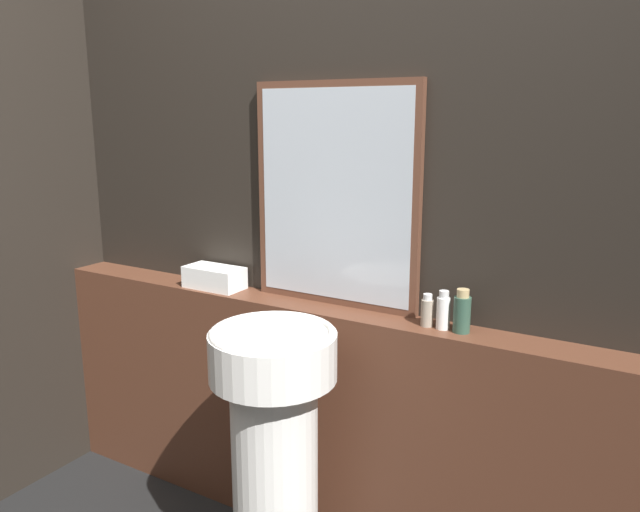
{
  "coord_description": "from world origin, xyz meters",
  "views": [
    {
      "loc": [
        1.09,
        -0.54,
        1.57
      ],
      "look_at": [
        0.05,
        1.21,
        1.1
      ],
      "focal_mm": 35.0,
      "sensor_mm": 36.0,
      "label": 1
    }
  ],
  "objects": [
    {
      "name": "lotion_bottle",
      "position": [
        0.52,
        1.29,
        0.96
      ],
      "size": [
        0.05,
        0.05,
        0.14
      ],
      "color": "#2D4C3D",
      "rests_on": "vanity_counter"
    },
    {
      "name": "pedestal_sink",
      "position": [
        0.05,
        0.93,
        0.53
      ],
      "size": [
        0.4,
        0.4,
        0.93
      ],
      "color": "white",
      "rests_on": "ground_plane"
    },
    {
      "name": "conditioner_bottle",
      "position": [
        0.46,
        1.29,
        0.95
      ],
      "size": [
        0.04,
        0.04,
        0.13
      ],
      "color": "white",
      "rests_on": "vanity_counter"
    },
    {
      "name": "shampoo_bottle",
      "position": [
        0.4,
        1.29,
        0.94
      ],
      "size": [
        0.04,
        0.04,
        0.11
      ],
      "color": "gray",
      "rests_on": "vanity_counter"
    },
    {
      "name": "wall_back",
      "position": [
        0.0,
        1.4,
        1.25
      ],
      "size": [
        8.0,
        0.06,
        2.5
      ],
      "color": "black",
      "rests_on": "ground_plane"
    },
    {
      "name": "towel_stack",
      "position": [
        -0.48,
        1.29,
        0.94
      ],
      "size": [
        0.24,
        0.12,
        0.08
      ],
      "color": "white",
      "rests_on": "vanity_counter"
    },
    {
      "name": "mirror",
      "position": [
        0.02,
        1.35,
        1.29
      ],
      "size": [
        0.64,
        0.03,
        0.78
      ],
      "color": "#563323",
      "rests_on": "vanity_counter"
    },
    {
      "name": "vanity_counter",
      "position": [
        0.0,
        1.29,
        0.45
      ],
      "size": [
        2.44,
        0.16,
        0.89
      ],
      "color": "#512D1E",
      "rests_on": "ground_plane"
    }
  ]
}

